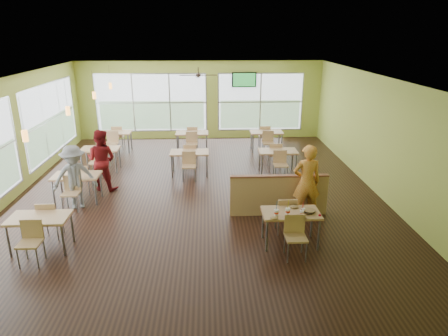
{
  "coord_description": "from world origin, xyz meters",
  "views": [
    {
      "loc": [
        0.26,
        -10.52,
        4.35
      ],
      "look_at": [
        0.68,
        -0.98,
        1.05
      ],
      "focal_mm": 32.0,
      "sensor_mm": 36.0,
      "label": 1
    }
  ],
  "objects": [
    {
      "name": "wrapper_right",
      "position": [
        2.19,
        -3.29,
        0.77
      ],
      "size": [
        0.17,
        0.16,
        0.04
      ],
      "primitive_type": "ellipsoid",
      "rotation": [
        0.0,
        0.0,
        0.28
      ],
      "color": "#A88251",
      "rests_on": "main_table"
    },
    {
      "name": "cup_yellow",
      "position": [
        1.9,
        -3.12,
        0.83
      ],
      "size": [
        0.1,
        0.1,
        0.37
      ],
      "color": "white",
      "rests_on": "main_table"
    },
    {
      "name": "patron_maroon",
      "position": [
        -2.74,
        0.36,
        0.88
      ],
      "size": [
        1.0,
        0.87,
        1.76
      ],
      "primitive_type": "imported",
      "rotation": [
        0.0,
        0.0,
        2.87
      ],
      "color": "maroon",
      "rests_on": "floor"
    },
    {
      "name": "ketchup_cup",
      "position": [
        2.55,
        -3.2,
        0.76
      ],
      "size": [
        0.06,
        0.06,
        0.02
      ],
      "primitive_type": "cylinder",
      "color": "#A00114",
      "rests_on": "main_table"
    },
    {
      "name": "main_table",
      "position": [
        2.0,
        -3.0,
        0.63
      ],
      "size": [
        1.22,
        1.52,
        0.87
      ],
      "color": "tan",
      "rests_on": "floor"
    },
    {
      "name": "dining_tables",
      "position": [
        -1.05,
        1.71,
        0.63
      ],
      "size": [
        6.92,
        8.72,
        0.87
      ],
      "color": "tan",
      "rests_on": "floor"
    },
    {
      "name": "wrapper_mid",
      "position": [
        2.1,
        -2.79,
        0.77
      ],
      "size": [
        0.19,
        0.18,
        0.05
      ],
      "primitive_type": "ellipsoid",
      "rotation": [
        0.0,
        0.0,
        0.04
      ],
      "color": "#A88251",
      "rests_on": "main_table"
    },
    {
      "name": "food_basket",
      "position": [
        2.37,
        -3.04,
        0.78
      ],
      "size": [
        0.27,
        0.27,
        0.06
      ],
      "color": "black",
      "rests_on": "main_table"
    },
    {
      "name": "cup_red_near",
      "position": [
        2.18,
        -3.2,
        0.82
      ],
      "size": [
        0.09,
        0.09,
        0.33
      ],
      "color": "white",
      "rests_on": "main_table"
    },
    {
      "name": "cup_red_far",
      "position": [
        2.23,
        -3.09,
        0.81
      ],
      "size": [
        0.09,
        0.09,
        0.31
      ],
      "color": "white",
      "rests_on": "main_table"
    },
    {
      "name": "man_plaid",
      "position": [
        2.61,
        -1.76,
        0.93
      ],
      "size": [
        0.71,
        0.49,
        1.86
      ],
      "primitive_type": "imported",
      "rotation": [
        0.0,
        0.0,
        3.2
      ],
      "color": "#D06217",
      "rests_on": "floor"
    },
    {
      "name": "cup_blue",
      "position": [
        1.66,
        -3.16,
        0.82
      ],
      "size": [
        0.1,
        0.1,
        0.37
      ],
      "color": "white",
      "rests_on": "main_table"
    },
    {
      "name": "window_bays",
      "position": [
        -2.65,
        3.08,
        1.48
      ],
      "size": [
        9.24,
        10.24,
        2.38
      ],
      "color": "white",
      "rests_on": "room"
    },
    {
      "name": "patron_grey",
      "position": [
        -3.11,
        -0.89,
        0.83
      ],
      "size": [
        1.21,
        0.91,
        1.66
      ],
      "primitive_type": "imported",
      "rotation": [
        0.0,
        0.0,
        0.31
      ],
      "color": "slate",
      "rests_on": "floor"
    },
    {
      "name": "wrapper_left",
      "position": [
        1.59,
        -3.3,
        0.77
      ],
      "size": [
        0.19,
        0.17,
        0.04
      ],
      "primitive_type": "ellipsoid",
      "rotation": [
        0.0,
        0.0,
        0.15
      ],
      "color": "#A88251",
      "rests_on": "main_table"
    },
    {
      "name": "half_wall_divider",
      "position": [
        2.0,
        -1.55,
        0.52
      ],
      "size": [
        2.4,
        0.14,
        1.04
      ],
      "color": "tan",
      "rests_on": "floor"
    },
    {
      "name": "room",
      "position": [
        0.0,
        0.0,
        1.6
      ],
      "size": [
        12.0,
        12.04,
        3.2
      ],
      "color": "black",
      "rests_on": "ground"
    },
    {
      "name": "tv_backwall",
      "position": [
        1.8,
        5.9,
        2.45
      ],
      "size": [
        1.0,
        0.07,
        0.6
      ],
      "color": "black",
      "rests_on": "wall_back"
    },
    {
      "name": "ceiling_fan",
      "position": [
        -0.0,
        3.0,
        2.95
      ],
      "size": [
        1.25,
        1.25,
        0.29
      ],
      "color": "#2D2119",
      "rests_on": "ceiling"
    },
    {
      "name": "pendant_lights",
      "position": [
        -3.2,
        0.68,
        2.45
      ],
      "size": [
        0.11,
        7.31,
        0.86
      ],
      "color": "#2D2119",
      "rests_on": "ceiling"
    }
  ]
}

